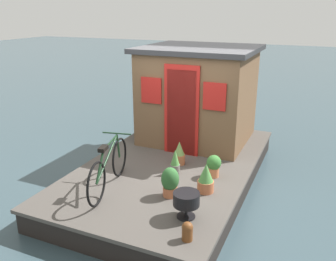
# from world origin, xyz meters

# --- Properties ---
(ground_plane) EXTENTS (60.00, 60.00, 0.00)m
(ground_plane) POSITION_xyz_m (0.00, 0.00, 0.00)
(ground_plane) COLOR #384C54
(houseboat_deck) EXTENTS (5.11, 2.98, 0.43)m
(houseboat_deck) POSITION_xyz_m (0.00, 0.00, 0.21)
(houseboat_deck) COLOR #4C4742
(houseboat_deck) RESTS_ON ground_plane
(houseboat_cabin) EXTENTS (2.16, 2.38, 2.05)m
(houseboat_cabin) POSITION_xyz_m (1.45, 0.00, 1.46)
(houseboat_cabin) COLOR brown
(houseboat_cabin) RESTS_ON houseboat_deck
(bicycle) EXTENTS (1.68, 0.54, 0.82)m
(bicycle) POSITION_xyz_m (-1.40, 0.51, 0.81)
(bicycle) COLOR black
(bicycle) RESTS_ON houseboat_deck
(potted_plant_rosemary) EXTENTS (0.25, 0.25, 0.40)m
(potted_plant_rosemary) POSITION_xyz_m (-0.29, -0.91, 0.64)
(potted_plant_rosemary) COLOR #C6754C
(potted_plant_rosemary) RESTS_ON houseboat_deck
(potted_plant_succulent) EXTENTS (0.18, 0.18, 0.46)m
(potted_plant_succulent) POSITION_xyz_m (-0.46, -0.25, 0.64)
(potted_plant_succulent) COLOR slate
(potted_plant_succulent) RESTS_ON houseboat_deck
(potted_plant_mint) EXTENTS (0.27, 0.27, 0.48)m
(potted_plant_mint) POSITION_xyz_m (-0.86, -0.95, 0.66)
(potted_plant_mint) COLOR #B2603D
(potted_plant_mint) RESTS_ON houseboat_deck
(potted_plant_ivy) EXTENTS (0.22, 0.22, 0.45)m
(potted_plant_ivy) POSITION_xyz_m (-0.04, -0.16, 0.64)
(potted_plant_ivy) COLOR #B2603D
(potted_plant_ivy) RESTS_ON houseboat_deck
(potted_plant_geranium) EXTENTS (0.28, 0.28, 0.48)m
(potted_plant_geranium) POSITION_xyz_m (-1.22, -0.49, 0.67)
(potted_plant_geranium) COLOR #B2603D
(potted_plant_geranium) RESTS_ON houseboat_deck
(charcoal_grill) EXTENTS (0.38, 0.38, 0.38)m
(charcoal_grill) POSITION_xyz_m (-1.68, -0.93, 0.70)
(charcoal_grill) COLOR black
(charcoal_grill) RESTS_ON houseboat_deck
(mooring_bollard) EXTENTS (0.15, 0.15, 0.26)m
(mooring_bollard) POSITION_xyz_m (-2.17, -1.14, 0.56)
(mooring_bollard) COLOR brown
(mooring_bollard) RESTS_ON houseboat_deck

